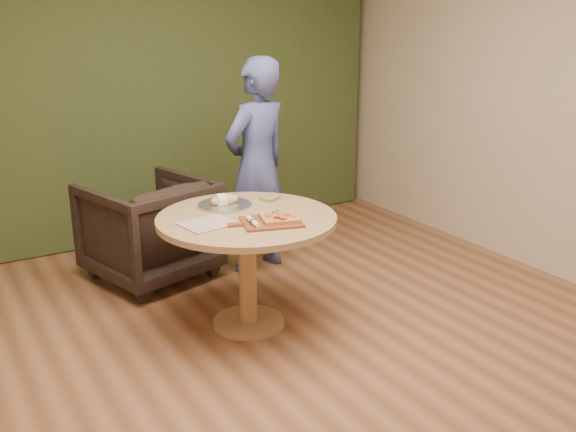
% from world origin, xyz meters
% --- Properties ---
extents(room_shell, '(5.04, 6.04, 2.84)m').
position_xyz_m(room_shell, '(0.00, 0.00, 1.40)').
color(room_shell, '#975F3C').
rests_on(room_shell, ground).
extents(curtain, '(4.80, 0.14, 2.78)m').
position_xyz_m(curtain, '(0.00, 2.90, 1.40)').
color(curtain, '#2F3D1C').
rests_on(curtain, ground).
extents(pedestal_table, '(1.13, 1.13, 0.75)m').
position_xyz_m(pedestal_table, '(0.07, 0.86, 0.61)').
color(pedestal_table, tan).
rests_on(pedestal_table, ground).
extents(pizza_paddle, '(0.47, 0.37, 0.01)m').
position_xyz_m(pizza_paddle, '(0.12, 0.65, 0.76)').
color(pizza_paddle, brown).
rests_on(pizza_paddle, pedestal_table).
extents(flatbread_pizza, '(0.27, 0.27, 0.04)m').
position_xyz_m(flatbread_pizza, '(0.19, 0.65, 0.78)').
color(flatbread_pizza, tan).
rests_on(flatbread_pizza, pizza_paddle).
extents(cutlery_roll, '(0.05, 0.20, 0.03)m').
position_xyz_m(cutlery_roll, '(0.01, 0.65, 0.78)').
color(cutlery_roll, white).
rests_on(cutlery_roll, pizza_paddle).
extents(newspaper, '(0.34, 0.29, 0.01)m').
position_xyz_m(newspaper, '(-0.21, 0.82, 0.76)').
color(newspaper, silver).
rests_on(newspaper, pedestal_table).
extents(serving_tray, '(0.36, 0.36, 0.02)m').
position_xyz_m(serving_tray, '(0.05, 1.12, 0.76)').
color(serving_tray, silver).
rests_on(serving_tray, pedestal_table).
extents(bread_roll, '(0.19, 0.09, 0.09)m').
position_xyz_m(bread_roll, '(0.04, 1.12, 0.79)').
color(bread_roll, beige).
rests_on(bread_roll, serving_tray).
extents(green_packet, '(0.15, 0.14, 0.02)m').
position_xyz_m(green_packet, '(0.37, 1.10, 0.76)').
color(green_packet, olive).
rests_on(green_packet, pedestal_table).
extents(armchair, '(1.01, 0.97, 0.85)m').
position_xyz_m(armchair, '(-0.20, 1.95, 0.43)').
color(armchair, black).
rests_on(armchair, ground).
extents(person_standing, '(0.70, 0.56, 1.66)m').
position_xyz_m(person_standing, '(0.60, 1.69, 0.83)').
color(person_standing, '#45508D').
rests_on(person_standing, ground).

